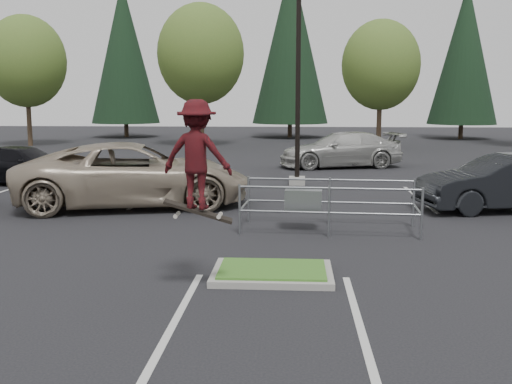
# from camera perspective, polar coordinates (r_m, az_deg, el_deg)

# --- Properties ---
(ground) EXTENTS (120.00, 120.00, 0.00)m
(ground) POSITION_cam_1_polar(r_m,az_deg,el_deg) (11.15, 1.57, -8.04)
(ground) COLOR black
(ground) RESTS_ON ground
(grass_median) EXTENTS (2.20, 1.60, 0.16)m
(grass_median) POSITION_cam_1_polar(r_m,az_deg,el_deg) (11.12, 1.57, -7.65)
(grass_median) COLOR gray
(grass_median) RESTS_ON ground
(stall_lines) EXTENTS (22.62, 17.60, 0.01)m
(stall_lines) POSITION_cam_1_polar(r_m,az_deg,el_deg) (17.08, -2.23, -2.07)
(stall_lines) COLOR beige
(stall_lines) RESTS_ON ground
(light_pole) EXTENTS (0.70, 0.60, 10.12)m
(light_pole) POSITION_cam_1_polar(r_m,az_deg,el_deg) (22.70, 4.05, 12.17)
(light_pole) COLOR gray
(light_pole) RESTS_ON ground
(decid_a) EXTENTS (5.44, 5.44, 8.91)m
(decid_a) POSITION_cam_1_polar(r_m,az_deg,el_deg) (44.72, -21.06, 11.29)
(decid_a) COLOR #38281C
(decid_a) RESTS_ON ground
(decid_b) EXTENTS (5.89, 5.89, 9.64)m
(decid_b) POSITION_cam_1_polar(r_m,az_deg,el_deg) (41.78, -5.28, 12.67)
(decid_b) COLOR #38281C
(decid_b) RESTS_ON ground
(decid_c) EXTENTS (5.12, 5.12, 8.38)m
(decid_c) POSITION_cam_1_polar(r_m,az_deg,el_deg) (40.93, 11.77, 11.50)
(decid_c) COLOR #38281C
(decid_c) RESTS_ON ground
(conif_a) EXTENTS (5.72, 5.72, 13.00)m
(conif_a) POSITION_cam_1_polar(r_m,az_deg,el_deg) (52.80, -12.48, 12.85)
(conif_a) COLOR #38281C
(conif_a) RESTS_ON ground
(conif_b) EXTENTS (6.38, 6.38, 14.50)m
(conif_b) POSITION_cam_1_polar(r_m,az_deg,el_deg) (51.37, 3.32, 14.00)
(conif_b) COLOR #38281C
(conif_b) RESTS_ON ground
(conif_c) EXTENTS (5.50, 5.50, 12.50)m
(conif_c) POSITION_cam_1_polar(r_m,az_deg,el_deg) (52.10, 19.26, 12.35)
(conif_c) COLOR #38281C
(conif_c) RESTS_ON ground
(cart_corral) EXTENTS (4.41, 1.83, 1.22)m
(cart_corral) POSITION_cam_1_polar(r_m,az_deg,el_deg) (14.90, 5.12, -0.72)
(cart_corral) COLOR gray
(cart_corral) RESTS_ON ground
(skateboarder) EXTENTS (1.25, 0.85, 2.04)m
(skateboarder) POSITION_cam_1_polar(r_m,az_deg,el_deg) (9.83, -5.61, 3.50)
(skateboarder) COLOR black
(skateboarder) RESTS_ON ground
(car_l_tan) EXTENTS (7.56, 4.78, 1.94)m
(car_l_tan) POSITION_cam_1_polar(r_m,az_deg,el_deg) (18.46, -11.70, 1.62)
(car_l_tan) COLOR gray
(car_l_tan) RESTS_ON ground
(car_l_black) EXTENTS (5.26, 3.03, 1.43)m
(car_l_black) POSITION_cam_1_polar(r_m,az_deg,el_deg) (24.57, -21.37, 2.36)
(car_l_black) COLOR black
(car_l_black) RESTS_ON ground
(car_r_charc) EXTENTS (5.20, 2.65, 1.63)m
(car_r_charc) POSITION_cam_1_polar(r_m,az_deg,el_deg) (18.85, 22.58, 0.79)
(car_r_charc) COLOR black
(car_r_charc) RESTS_ON ground
(car_far_silver) EXTENTS (6.21, 3.70, 1.69)m
(car_far_silver) POSITION_cam_1_polar(r_m,az_deg,el_deg) (28.85, 8.21, 4.01)
(car_far_silver) COLOR #B3B2AD
(car_far_silver) RESTS_ON ground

